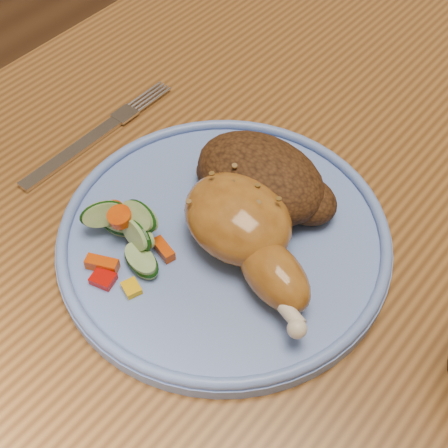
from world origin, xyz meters
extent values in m
cube|color=brown|center=(0.00, 0.00, 0.73)|extent=(0.90, 1.40, 0.04)
cube|color=brown|center=(-0.39, 0.64, 0.35)|extent=(0.06, 0.06, 0.71)
cylinder|color=#4C2D16|center=(-0.18, 0.37, 0.21)|extent=(0.04, 0.04, 0.41)
cylinder|color=#4C2D16|center=(-0.18, 0.73, 0.21)|extent=(0.04, 0.04, 0.41)
cylinder|color=#617FC9|center=(-0.09, -0.11, 0.76)|extent=(0.29, 0.29, 0.01)
torus|color=#617FC9|center=(-0.09, -0.11, 0.77)|extent=(0.29, 0.29, 0.01)
ellipsoid|color=#A16321|center=(-0.08, -0.11, 0.79)|extent=(0.12, 0.10, 0.05)
ellipsoid|color=#A16321|center=(-0.02, -0.13, 0.78)|extent=(0.09, 0.07, 0.04)
sphere|color=beige|center=(0.02, -0.16, 0.78)|extent=(0.02, 0.02, 0.02)
ellipsoid|color=#412410|center=(-0.10, -0.05, 0.79)|extent=(0.13, 0.09, 0.06)
ellipsoid|color=#412410|center=(-0.06, -0.04, 0.78)|extent=(0.06, 0.05, 0.03)
ellipsoid|color=#412410|center=(-0.13, -0.06, 0.77)|extent=(0.05, 0.05, 0.03)
cube|color=#A50A05|center=(-0.14, -0.21, 0.77)|extent=(0.02, 0.02, 0.01)
cube|color=#E5A507|center=(-0.11, -0.20, 0.77)|extent=(0.02, 0.02, 0.01)
cylinder|color=#D44C07|center=(-0.18, -0.16, 0.77)|extent=(0.02, 0.02, 0.01)
cylinder|color=#D44C07|center=(-0.16, -0.17, 0.79)|extent=(0.02, 0.02, 0.01)
cube|color=#D44C07|center=(-0.12, -0.16, 0.77)|extent=(0.03, 0.02, 0.01)
cube|color=#D44C07|center=(-0.15, -0.20, 0.77)|extent=(0.03, 0.02, 0.01)
cylinder|color=#9FBC7A|center=(-0.14, -0.17, 0.78)|extent=(0.04, 0.03, 0.04)
cylinder|color=#9FBC7A|center=(-0.15, -0.16, 0.79)|extent=(0.04, 0.04, 0.03)
cylinder|color=#9FBC7A|center=(-0.18, -0.17, 0.78)|extent=(0.04, 0.05, 0.04)
cylinder|color=#9FBC7A|center=(-0.17, -0.16, 0.77)|extent=(0.05, 0.05, 0.02)
cylinder|color=#9FBC7A|center=(-0.12, -0.18, 0.77)|extent=(0.04, 0.04, 0.01)
cube|color=silver|center=(-0.28, -0.12, 0.75)|extent=(0.01, 0.13, 0.00)
cube|color=silver|center=(-0.28, -0.05, 0.75)|extent=(0.02, 0.08, 0.00)
camera|label=1|loc=(0.13, -0.37, 1.19)|focal=50.00mm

